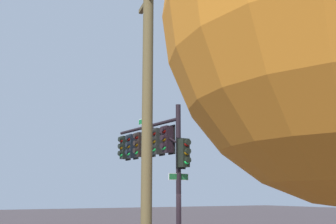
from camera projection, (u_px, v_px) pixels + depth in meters
signal_pole_assembly at (153, 149)px, 17.72m from camera, size 5.50×1.16×6.04m
utility_pole at (147, 121)px, 11.20m from camera, size 1.79×0.47×8.64m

